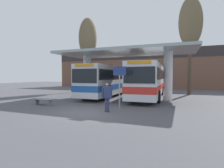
# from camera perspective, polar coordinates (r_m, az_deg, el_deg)

# --- Properties ---
(ground_plane) EXTENTS (100.00, 100.00, 0.00)m
(ground_plane) POSITION_cam_1_polar(r_m,az_deg,el_deg) (11.24, -7.71, -9.02)
(ground_plane) COLOR #4C4C51
(townhouse_backdrop) EXTENTS (40.00, 0.58, 7.35)m
(townhouse_backdrop) POSITION_cam_1_polar(r_m,az_deg,el_deg) (33.80, 12.35, 5.89)
(townhouse_backdrop) COLOR brown
(townhouse_backdrop) RESTS_ON ground_plane
(station_canopy) EXTENTS (13.58, 5.85, 4.80)m
(station_canopy) POSITION_cam_1_polar(r_m,az_deg,el_deg) (17.94, 3.94, 8.46)
(station_canopy) COLOR silver
(station_canopy) RESTS_ON ground_plane
(transit_bus_left_bay) EXTENTS (2.99, 11.04, 3.33)m
(transit_bus_left_bay) POSITION_cam_1_polar(r_m,az_deg,el_deg) (19.80, -1.37, 1.38)
(transit_bus_left_bay) COLOR silver
(transit_bus_left_bay) RESTS_ON ground_plane
(transit_bus_center_bay) EXTENTS (3.18, 12.43, 3.41)m
(transit_bus_center_bay) POSITION_cam_1_polar(r_m,az_deg,el_deg) (18.93, 12.00, 1.42)
(transit_bus_center_bay) COLOR silver
(transit_bus_center_bay) RESTS_ON ground_plane
(waiting_bench_near_pillar) EXTENTS (1.65, 0.44, 0.46)m
(waiting_bench_near_pillar) POSITION_cam_1_polar(r_m,az_deg,el_deg) (14.75, -21.43, -5.08)
(waiting_bench_near_pillar) COLOR slate
(waiting_bench_near_pillar) RESTS_ON ground_plane
(info_sign_platform) EXTENTS (0.90, 0.09, 2.91)m
(info_sign_platform) POSITION_cam_1_polar(r_m,az_deg,el_deg) (11.95, 2.47, 1.72)
(info_sign_platform) COLOR gray
(info_sign_platform) RESTS_ON ground_plane
(pedestrian_waiting) EXTENTS (0.58, 0.50, 1.81)m
(pedestrian_waiting) POSITION_cam_1_polar(r_m,az_deg,el_deg) (10.95, -1.61, -3.44)
(pedestrian_waiting) COLOR #333856
(pedestrian_waiting) RESTS_ON ground_plane
(poplar_tree_behind_left) EXTENTS (2.76, 2.76, 11.87)m
(poplar_tree_behind_left) POSITION_cam_1_polar(r_m,az_deg,el_deg) (24.31, 24.26, 17.63)
(poplar_tree_behind_left) COLOR #473A2B
(poplar_tree_behind_left) RESTS_ON ground_plane
(poplar_tree_behind_right) EXTENTS (2.72, 2.72, 11.09)m
(poplar_tree_behind_right) POSITION_cam_1_polar(r_m,az_deg,el_deg) (27.64, -7.92, 14.45)
(poplar_tree_behind_right) COLOR #473A2B
(poplar_tree_behind_right) RESTS_ON ground_plane
(parked_car_street) EXTENTS (4.73, 2.13, 2.14)m
(parked_car_street) POSITION_cam_1_polar(r_m,az_deg,el_deg) (33.05, -5.06, 0.38)
(parked_car_street) COLOR silver
(parked_car_street) RESTS_ON ground_plane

